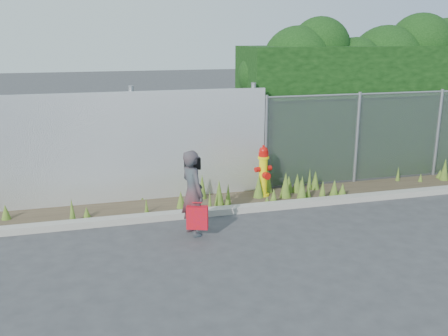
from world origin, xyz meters
TOP-DOWN VIEW (x-y plane):
  - ground at (0.00, 0.00)m, footprint 80.00×80.00m
  - curb at (0.00, 1.80)m, footprint 16.00×0.22m
  - weed_strip at (0.58, 2.40)m, footprint 16.00×1.25m
  - corrugated_fence at (-3.25, 3.01)m, footprint 8.50×0.21m
  - chainlink_fence at (4.25, 3.00)m, footprint 6.50×0.07m
  - hedge at (4.57, 4.07)m, footprint 7.41×1.98m
  - fire_hydrant at (0.85, 2.57)m, footprint 0.36×0.33m
  - woman at (-0.95, 0.99)m, footprint 0.49×0.61m
  - red_tote_bag at (-0.92, 0.78)m, footprint 0.35×0.13m
  - black_shoulder_bag at (-0.90, 1.22)m, footprint 0.27×0.11m

SIDE VIEW (x-z plane):
  - ground at x=0.00m, z-range 0.00..0.00m
  - curb at x=0.00m, z-range 0.00..0.12m
  - weed_strip at x=0.58m, z-range -0.12..0.42m
  - red_tote_bag at x=-0.92m, z-range 0.14..0.59m
  - fire_hydrant at x=0.85m, z-range -0.02..1.07m
  - woman at x=-0.95m, z-range 0.00..1.45m
  - chainlink_fence at x=4.25m, z-range 0.01..2.06m
  - corrugated_fence at x=-3.25m, z-range -0.05..2.25m
  - black_shoulder_bag at x=-0.90m, z-range 1.07..1.27m
  - hedge at x=4.57m, z-range 0.17..3.94m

